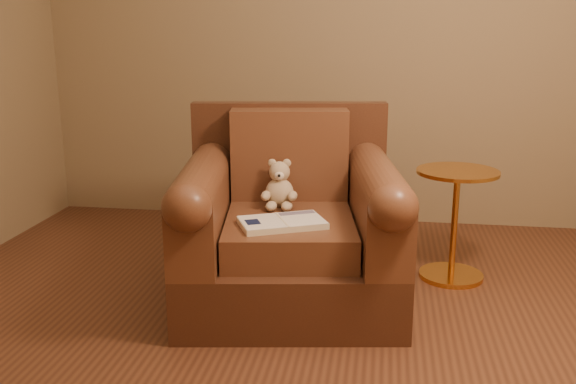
# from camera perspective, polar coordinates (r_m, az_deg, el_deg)

# --- Properties ---
(floor) EXTENTS (4.00, 4.00, 0.00)m
(floor) POSITION_cam_1_polar(r_m,az_deg,el_deg) (2.80, -0.18, -14.19)
(floor) COLOR brown
(floor) RESTS_ON ground
(armchair) EXTENTS (1.19, 1.15, 0.95)m
(armchair) POSITION_cam_1_polar(r_m,az_deg,el_deg) (3.21, 0.14, -3.22)
(armchair) COLOR #472617
(armchair) RESTS_ON floor
(teddy_bear) EXTENTS (0.18, 0.21, 0.25)m
(teddy_bear) POSITION_cam_1_polar(r_m,az_deg,el_deg) (3.24, -0.77, 0.28)
(teddy_bear) COLOR tan
(teddy_bear) RESTS_ON armchair
(guidebook) EXTENTS (0.44, 0.37, 0.03)m
(guidebook) POSITION_cam_1_polar(r_m,az_deg,el_deg) (2.96, -0.54, -2.73)
(guidebook) COLOR beige
(guidebook) RESTS_ON armchair
(side_table) EXTENTS (0.43, 0.43, 0.61)m
(side_table) POSITION_cam_1_polar(r_m,az_deg,el_deg) (3.57, 14.59, -2.49)
(side_table) COLOR gold
(side_table) RESTS_ON floor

